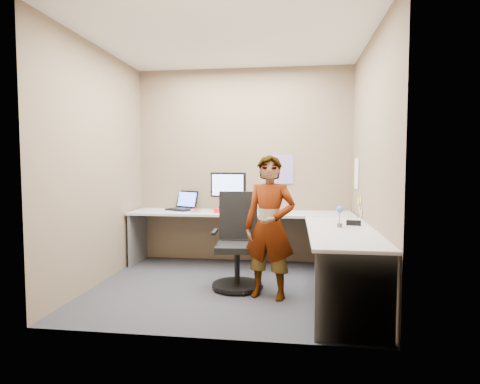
# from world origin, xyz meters

# --- Properties ---
(ground) EXTENTS (3.00, 3.00, 0.00)m
(ground) POSITION_xyz_m (0.00, 0.00, 0.00)
(ground) COLOR #27272C
(ground) RESTS_ON ground
(wall_back) EXTENTS (3.00, 0.00, 3.00)m
(wall_back) POSITION_xyz_m (0.00, 1.30, 1.35)
(wall_back) COLOR brown
(wall_back) RESTS_ON ground
(wall_right) EXTENTS (0.00, 2.70, 2.70)m
(wall_right) POSITION_xyz_m (1.50, 0.00, 1.35)
(wall_right) COLOR brown
(wall_right) RESTS_ON ground
(wall_left) EXTENTS (0.00, 2.70, 2.70)m
(wall_left) POSITION_xyz_m (-1.50, 0.00, 1.35)
(wall_left) COLOR brown
(wall_left) RESTS_ON ground
(ceiling) EXTENTS (3.00, 3.00, 0.00)m
(ceiling) POSITION_xyz_m (0.00, 0.00, 2.70)
(ceiling) COLOR white
(ceiling) RESTS_ON wall_back
(desk) EXTENTS (2.98, 2.58, 0.73)m
(desk) POSITION_xyz_m (0.44, 0.39, 0.59)
(desk) COLOR #BCBCBC
(desk) RESTS_ON ground
(paper_ream) EXTENTS (0.36, 0.30, 0.06)m
(paper_ream) POSITION_xyz_m (-0.15, 0.88, 0.76)
(paper_ream) COLOR red
(paper_ream) RESTS_ON desk
(monitor) EXTENTS (0.49, 0.19, 0.47)m
(monitor) POSITION_xyz_m (-0.15, 0.90, 1.07)
(monitor) COLOR black
(monitor) RESTS_ON paper_ream
(laptop) EXTENTS (0.47, 0.44, 0.26)m
(laptop) POSITION_xyz_m (-0.83, 1.14, 0.80)
(laptop) COLOR black
(laptop) RESTS_ON desk
(trackball_mouse) EXTENTS (0.12, 0.08, 0.07)m
(trackball_mouse) POSITION_xyz_m (-0.57, 0.81, 0.76)
(trackball_mouse) COLOR #B7B7BC
(trackball_mouse) RESTS_ON desk
(origami) EXTENTS (0.10, 0.10, 0.06)m
(origami) POSITION_xyz_m (-0.14, 0.75, 0.76)
(origami) COLOR white
(origami) RESTS_ON desk
(stapler) EXTENTS (0.15, 0.06, 0.05)m
(stapler) POSITION_xyz_m (1.33, -0.03, 0.76)
(stapler) COLOR black
(stapler) RESTS_ON desk
(flower) EXTENTS (0.07, 0.07, 0.22)m
(flower) POSITION_xyz_m (1.17, -0.16, 0.87)
(flower) COLOR brown
(flower) RESTS_ON desk
(calendar_purple) EXTENTS (0.30, 0.01, 0.40)m
(calendar_purple) POSITION_xyz_m (0.55, 1.29, 1.30)
(calendar_purple) COLOR #846BB7
(calendar_purple) RESTS_ON wall_back
(calendar_white) EXTENTS (0.01, 0.28, 0.38)m
(calendar_white) POSITION_xyz_m (1.49, 0.90, 1.25)
(calendar_white) COLOR white
(calendar_white) RESTS_ON wall_right
(sticky_note_a) EXTENTS (0.01, 0.07, 0.07)m
(sticky_note_a) POSITION_xyz_m (1.49, 0.55, 0.95)
(sticky_note_a) COLOR #F2E059
(sticky_note_a) RESTS_ON wall_right
(sticky_note_b) EXTENTS (0.01, 0.07, 0.07)m
(sticky_note_b) POSITION_xyz_m (1.49, 0.60, 0.82)
(sticky_note_b) COLOR pink
(sticky_note_b) RESTS_ON wall_right
(sticky_note_c) EXTENTS (0.01, 0.07, 0.07)m
(sticky_note_c) POSITION_xyz_m (1.49, 0.48, 0.80)
(sticky_note_c) COLOR pink
(sticky_note_c) RESTS_ON wall_right
(sticky_note_d) EXTENTS (0.01, 0.07, 0.07)m
(sticky_note_d) POSITION_xyz_m (1.49, 0.70, 0.92)
(sticky_note_d) COLOR #F2E059
(sticky_note_d) RESTS_ON wall_right
(office_chair) EXTENTS (0.55, 0.55, 1.04)m
(office_chair) POSITION_xyz_m (0.10, 0.04, 0.43)
(office_chair) COLOR black
(office_chair) RESTS_ON ground
(person) EXTENTS (0.60, 0.46, 1.46)m
(person) POSITION_xyz_m (0.47, -0.25, 0.73)
(person) COLOR #999399
(person) RESTS_ON ground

